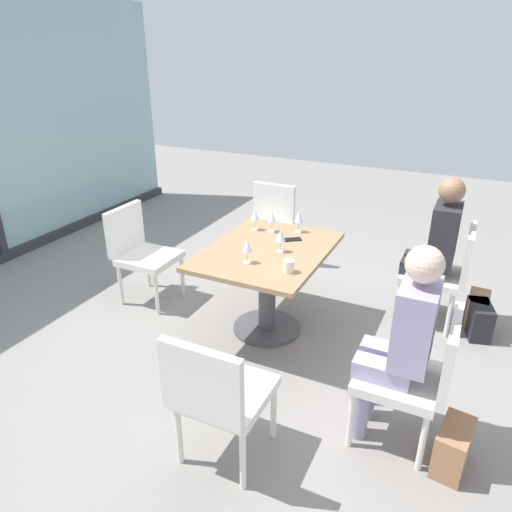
{
  "coord_description": "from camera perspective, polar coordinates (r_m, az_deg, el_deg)",
  "views": [
    {
      "loc": [
        -3.09,
        -1.39,
        2.19
      ],
      "look_at": [
        0.0,
        0.1,
        0.65
      ],
      "focal_mm": 33.3,
      "sensor_mm": 36.0,
      "label": 1
    }
  ],
  "objects": [
    {
      "name": "cell_phone_on_table",
      "position": [
        3.87,
        4.4,
        2.0
      ],
      "size": [
        0.14,
        0.16,
        0.01
      ],
      "primitive_type": "cube",
      "rotation": [
        0.0,
        0.0,
        0.63
      ],
      "color": "black",
      "rests_on": "dining_table_main"
    },
    {
      "name": "person_front_right",
      "position": [
        4.11,
        20.64,
        1.32
      ],
      "size": [
        0.34,
        0.39,
        1.26
      ],
      "color": "#28282D",
      "rests_on": "ground_plane"
    },
    {
      "name": "wine_glass_3",
      "position": [
        3.99,
        5.17,
        4.67
      ],
      "size": [
        0.07,
        0.07,
        0.18
      ],
      "color": "silver",
      "rests_on": "dining_table_main"
    },
    {
      "name": "chair_front_left",
      "position": [
        2.9,
        18.74,
        -13.07
      ],
      "size": [
        0.46,
        0.5,
        0.87
      ],
      "color": "silver",
      "rests_on": "ground_plane"
    },
    {
      "name": "wine_glass_4",
      "position": [
        4.02,
        -0.14,
        4.94
      ],
      "size": [
        0.07,
        0.07,
        0.18
      ],
      "color": "silver",
      "rests_on": "dining_table_main"
    },
    {
      "name": "dining_table_main",
      "position": [
        3.77,
        1.37,
        -1.81
      ],
      "size": [
        1.19,
        0.89,
        0.73
      ],
      "color": "#997551",
      "rests_on": "ground_plane"
    },
    {
      "name": "chair_far_right",
      "position": [
        4.9,
        1.4,
        3.98
      ],
      "size": [
        0.5,
        0.46,
        0.87
      ],
      "color": "silver",
      "rests_on": "ground_plane"
    },
    {
      "name": "ground_plane",
      "position": [
        4.03,
        1.3,
        -8.71
      ],
      "size": [
        12.0,
        12.0,
        0.0
      ],
      "primitive_type": "plane",
      "color": "gray"
    },
    {
      "name": "chair_near_window",
      "position": [
        4.41,
        -13.75,
        0.88
      ],
      "size": [
        0.46,
        0.51,
        0.87
      ],
      "color": "silver",
      "rests_on": "ground_plane"
    },
    {
      "name": "handbag_2",
      "position": [
        4.28,
        25.18,
        -6.94
      ],
      "size": [
        0.33,
        0.23,
        0.28
      ],
      "primitive_type": "cube",
      "rotation": [
        0.0,
        0.0,
        0.26
      ],
      "color": "#232328",
      "rests_on": "ground_plane"
    },
    {
      "name": "handbag_1",
      "position": [
        3.05,
        22.57,
        -20.45
      ],
      "size": [
        0.32,
        0.2,
        0.28
      ],
      "primitive_type": "cube",
      "rotation": [
        0.0,
        0.0,
        -0.15
      ],
      "color": "#A3704C",
      "rests_on": "ground_plane"
    },
    {
      "name": "chair_side_end",
      "position": [
        2.63,
        -4.66,
        -15.99
      ],
      "size": [
        0.5,
        0.46,
        0.87
      ],
      "color": "silver",
      "rests_on": "ground_plane"
    },
    {
      "name": "handbag_0",
      "position": [
        4.43,
        25.0,
        -5.89
      ],
      "size": [
        0.31,
        0.17,
        0.28
      ],
      "primitive_type": "cube",
      "rotation": [
        0.0,
        0.0,
        -0.04
      ],
      "color": "#A3704C",
      "rests_on": "ground_plane"
    },
    {
      "name": "person_front_left",
      "position": [
        2.79,
        17.07,
        -9.29
      ],
      "size": [
        0.34,
        0.39,
        1.26
      ],
      "color": "#9E93B7",
      "rests_on": "ground_plane"
    },
    {
      "name": "wine_glass_2",
      "position": [
        3.4,
        -1.06,
        1.22
      ],
      "size": [
        0.07,
        0.07,
        0.18
      ],
      "color": "silver",
      "rests_on": "dining_table_main"
    },
    {
      "name": "coffee_cup",
      "position": [
        3.3,
        3.94,
        -1.23
      ],
      "size": [
        0.08,
        0.08,
        0.09
      ],
      "primitive_type": "cylinder",
      "color": "white",
      "rests_on": "dining_table_main"
    },
    {
      "name": "wine_glass_1",
      "position": [
        3.59,
        2.99,
        2.45
      ],
      "size": [
        0.07,
        0.07,
        0.18
      ],
      "color": "silver",
      "rests_on": "dining_table_main"
    },
    {
      "name": "chair_front_right",
      "position": [
        4.18,
        21.71,
        -1.51
      ],
      "size": [
        0.46,
        0.5,
        0.87
      ],
      "color": "silver",
      "rests_on": "ground_plane"
    },
    {
      "name": "wine_glass_0",
      "position": [
        3.98,
        1.92,
        4.7
      ],
      "size": [
        0.07,
        0.07,
        0.18
      ],
      "color": "silver",
      "rests_on": "dining_table_main"
    }
  ]
}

